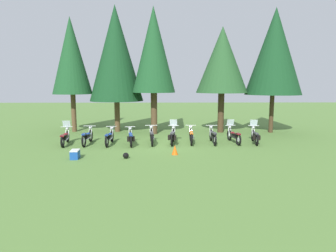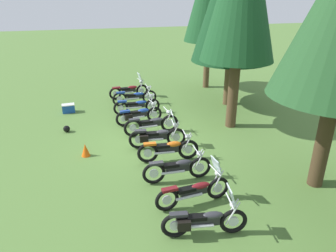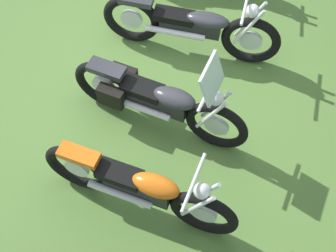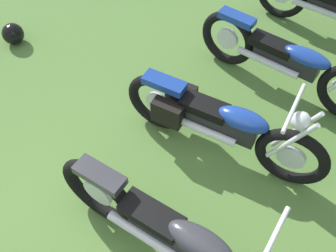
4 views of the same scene
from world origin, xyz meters
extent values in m
cylinder|color=silver|center=(-4.30, -0.21, 0.40)|extent=(0.08, 0.78, 0.08)
torus|color=black|center=(-3.11, -0.92, 0.36)|extent=(0.12, 0.73, 0.73)
cylinder|color=silver|center=(-3.11, -0.92, 0.36)|extent=(0.05, 0.28, 0.28)
cube|color=black|center=(-3.10, -0.14, 0.46)|extent=(0.19, 0.77, 0.21)
ellipsoid|color=navy|center=(-3.10, 0.07, 0.58)|extent=(0.23, 0.55, 0.16)
cube|color=black|center=(-3.10, -0.35, 0.55)|extent=(0.22, 0.52, 0.10)
cube|color=navy|center=(-3.11, -0.84, 0.70)|extent=(0.17, 0.44, 0.08)
cylinder|color=silver|center=(-2.99, -0.31, 0.38)|extent=(0.09, 0.77, 0.08)
torus|color=black|center=(-1.94, 0.49, 0.36)|extent=(0.21, 0.73, 0.72)
cylinder|color=silver|center=(-1.94, 0.49, 0.36)|extent=(0.09, 0.28, 0.27)
torus|color=black|center=(-1.74, -0.96, 0.36)|extent=(0.21, 0.73, 0.72)
cylinder|color=silver|center=(-1.74, -0.96, 0.36)|extent=(0.09, 0.28, 0.27)
cube|color=black|center=(-1.84, -0.24, 0.47)|extent=(0.28, 0.74, 0.24)
ellipsoid|color=navy|center=(-1.87, -0.04, 0.61)|extent=(0.30, 0.54, 0.19)
cube|color=black|center=(-1.81, -0.43, 0.58)|extent=(0.28, 0.51, 0.10)
cube|color=navy|center=(-1.75, -0.88, 0.69)|extent=(0.23, 0.46, 0.08)
cylinder|color=silver|center=(-2.00, 0.42, 0.66)|extent=(0.09, 0.34, 0.65)
cylinder|color=silver|center=(-1.87, 0.44, 0.66)|extent=(0.09, 0.34, 0.65)
cylinder|color=silver|center=(-1.92, 0.35, 0.99)|extent=(0.60, 0.12, 0.04)
sphere|color=silver|center=(-1.94, 0.44, 0.87)|extent=(0.19, 0.19, 0.17)
cylinder|color=silver|center=(-1.70, -0.38, 0.38)|extent=(0.18, 0.73, 0.08)
cube|color=black|center=(-1.92, -0.78, 0.46)|extent=(0.18, 0.34, 0.26)
cube|color=black|center=(-1.62, -0.74, 0.46)|extent=(0.18, 0.34, 0.26)
torus|color=black|center=(-0.57, -0.72, 0.39)|extent=(0.17, 0.78, 0.77)
cylinder|color=silver|center=(-0.57, -0.72, 0.39)|extent=(0.07, 0.30, 0.30)
cube|color=black|center=(-0.62, 0.08, 0.48)|extent=(0.24, 0.80, 0.22)
ellipsoid|color=#2D2D33|center=(-0.63, 0.30, 0.62)|extent=(0.27, 0.58, 0.17)
cube|color=black|center=(-0.60, -0.14, 0.59)|extent=(0.26, 0.54, 0.10)
cube|color=#2D2D33|center=(-0.57, -0.64, 0.74)|extent=(0.20, 0.45, 0.08)
cylinder|color=silver|center=(-0.49, -0.09, 0.41)|extent=(0.13, 0.79, 0.08)
sphere|color=black|center=(-1.73, -3.41, 0.14)|extent=(0.29, 0.29, 0.29)
camera|label=1|loc=(0.06, -17.09, 3.53)|focal=31.20mm
camera|label=2|loc=(11.41, -2.30, 5.69)|focal=34.03mm
camera|label=3|loc=(3.84, 1.19, 5.28)|focal=53.99mm
camera|label=4|loc=(0.40, 0.76, 3.38)|focal=40.98mm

